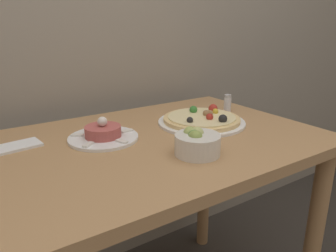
# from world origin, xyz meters

# --- Properties ---
(dining_table) EXTENTS (1.08, 0.74, 0.80)m
(dining_table) POSITION_xyz_m (0.00, 0.37, 0.67)
(dining_table) COLOR #AD7F51
(dining_table) RESTS_ON ground_plane
(pizza_plate) EXTENTS (0.32, 0.32, 0.06)m
(pizza_plate) POSITION_xyz_m (0.22, 0.41, 0.81)
(pizza_plate) COLOR white
(pizza_plate) RESTS_ON dining_table
(tartare_plate) EXTENTS (0.22, 0.22, 0.08)m
(tartare_plate) POSITION_xyz_m (-0.15, 0.45, 0.82)
(tartare_plate) COLOR white
(tartare_plate) RESTS_ON dining_table
(small_bowl) EXTENTS (0.13, 0.13, 0.08)m
(small_bowl) POSITION_xyz_m (0.03, 0.19, 0.83)
(small_bowl) COLOR silver
(small_bowl) RESTS_ON dining_table
(napkin) EXTENTS (0.14, 0.09, 0.01)m
(napkin) POSITION_xyz_m (-0.39, 0.53, 0.80)
(napkin) COLOR white
(napkin) RESTS_ON dining_table
(salt_shaker) EXTENTS (0.03, 0.03, 0.07)m
(salt_shaker) POSITION_xyz_m (0.41, 0.48, 0.83)
(salt_shaker) COLOR silver
(salt_shaker) RESTS_ON dining_table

